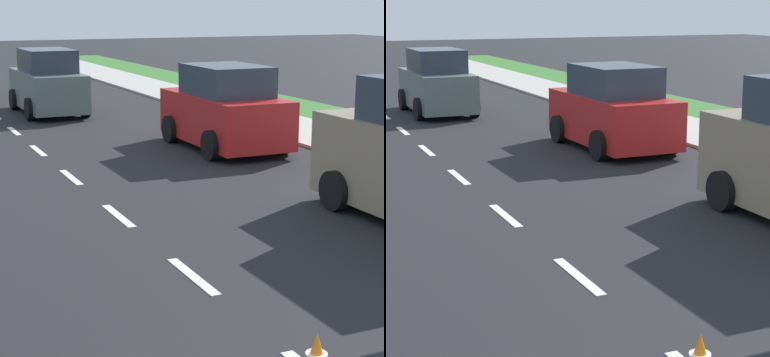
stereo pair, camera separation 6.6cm
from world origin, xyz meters
TOP-DOWN VIEW (x-y plane):
  - car_outgoing_far at (1.64, 20.65)m, footprint 1.90×4.02m
  - car_parked_far at (4.17, 13.24)m, footprint 2.02×3.84m

SIDE VIEW (x-z plane):
  - car_parked_far at x=4.17m, z-range -0.07..1.91m
  - car_outgoing_far at x=1.64m, z-range -0.07..1.94m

